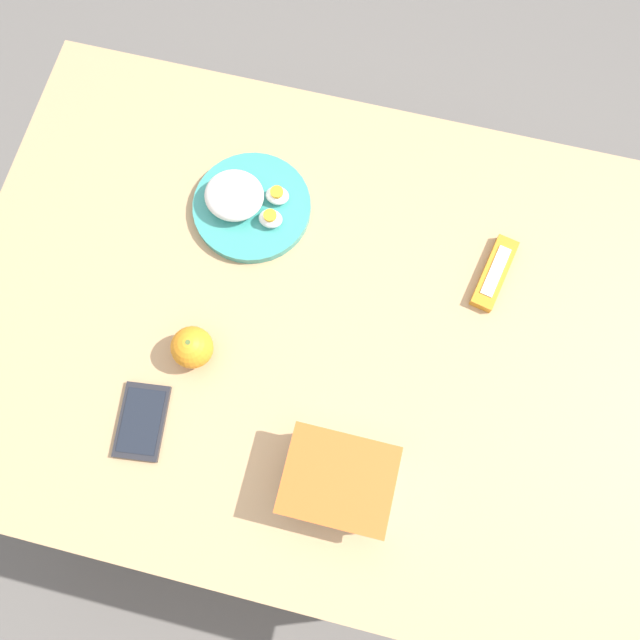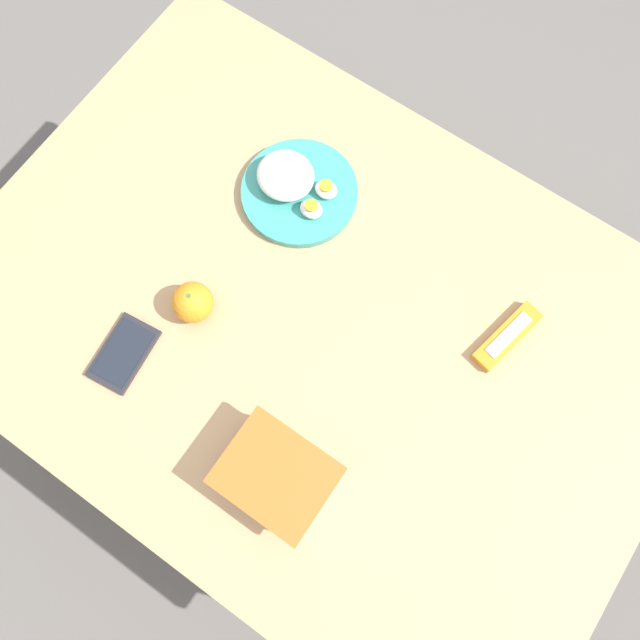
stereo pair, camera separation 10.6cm
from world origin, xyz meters
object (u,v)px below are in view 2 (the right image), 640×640
at_px(rice_plate, 296,187).
at_px(food_container, 278,476).
at_px(orange_fruit, 193,302).
at_px(candy_bar, 507,336).
at_px(cell_phone, 124,353).

bearing_deg(rice_plate, food_container, 121.98).
relative_size(food_container, orange_fruit, 2.37).
xyz_separation_m(food_container, orange_fruit, (0.29, -0.15, 0.00)).
height_order(orange_fruit, candy_bar, orange_fruit).
xyz_separation_m(orange_fruit, cell_phone, (0.05, 0.14, -0.03)).
distance_m(food_container, orange_fruit, 0.32).
xyz_separation_m(candy_bar, cell_phone, (0.53, 0.40, -0.00)).
bearing_deg(candy_bar, cell_phone, 37.02).
distance_m(orange_fruit, rice_plate, 0.28).
height_order(orange_fruit, cell_phone, orange_fruit).
distance_m(orange_fruit, candy_bar, 0.54).
bearing_deg(food_container, candy_bar, -114.50).
relative_size(food_container, cell_phone, 1.27).
xyz_separation_m(food_container, candy_bar, (-0.19, -0.41, -0.03)).
bearing_deg(cell_phone, orange_fruit, -111.01).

